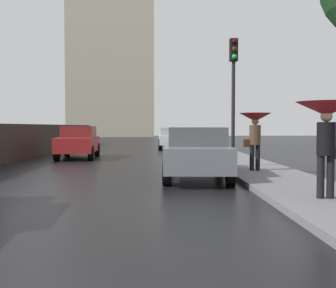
% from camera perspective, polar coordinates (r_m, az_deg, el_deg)
% --- Properties ---
extents(ground, '(120.00, 120.00, 0.00)m').
position_cam_1_polar(ground, '(7.79, -15.27, -8.74)').
color(ground, black).
extents(car_red_mid_road, '(1.85, 4.11, 1.51)m').
position_cam_1_polar(car_red_mid_road, '(20.24, -12.02, 0.33)').
color(car_red_mid_road, maroon).
rests_on(car_red_mid_road, ground).
extents(car_white_far_ahead, '(1.93, 4.29, 1.40)m').
position_cam_1_polar(car_white_far_ahead, '(27.84, 0.67, 0.85)').
color(car_white_far_ahead, silver).
rests_on(car_white_far_ahead, ground).
extents(car_grey_behind_camera, '(2.01, 4.67, 1.47)m').
position_cam_1_polar(car_grey_behind_camera, '(12.01, 3.90, -1.11)').
color(car_grey_behind_camera, slate).
rests_on(car_grey_behind_camera, ground).
extents(pedestrian_with_umbrella_near, '(1.13, 1.13, 1.82)m').
position_cam_1_polar(pedestrian_with_umbrella_near, '(8.41, 20.66, 3.19)').
color(pedestrian_with_umbrella_near, black).
rests_on(pedestrian_with_umbrella_near, sidewalk_strip).
extents(pedestrian_with_umbrella_far, '(0.96, 0.96, 1.76)m').
position_cam_1_polar(pedestrian_with_umbrella_far, '(13.16, 11.69, 2.57)').
color(pedestrian_with_umbrella_far, black).
rests_on(pedestrian_with_umbrella_far, sidewalk_strip).
extents(traffic_light, '(0.26, 0.39, 4.30)m').
position_cam_1_polar(traffic_light, '(14.50, 8.85, 8.80)').
color(traffic_light, black).
rests_on(traffic_light, sidewalk_strip).
extents(distant_tower, '(13.39, 10.24, 28.24)m').
position_cam_1_polar(distant_tower, '(64.48, -8.02, 13.66)').
color(distant_tower, beige).
rests_on(distant_tower, ground).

